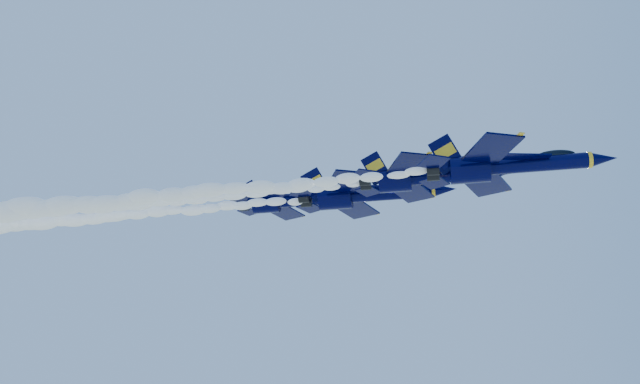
% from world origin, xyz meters
% --- Properties ---
extents(jet_lead, '(16.95, 13.90, 6.30)m').
position_xyz_m(jet_lead, '(15.73, -9.13, 148.89)').
color(jet_lead, black).
extents(smoke_trail_jet_lead, '(50.18, 2.30, 2.07)m').
position_xyz_m(smoke_trail_jet_lead, '(-16.60, -9.13, 148.40)').
color(smoke_trail_jet_lead, white).
extents(jet_second, '(16.46, 13.50, 6.12)m').
position_xyz_m(jet_second, '(8.25, -0.67, 152.08)').
color(jet_second, black).
extents(smoke_trail_jet_second, '(50.18, 2.23, 2.01)m').
position_xyz_m(smoke_trail_jet_second, '(-23.87, -0.67, 151.59)').
color(smoke_trail_jet_second, white).
extents(jet_third, '(19.06, 15.63, 7.08)m').
position_xyz_m(jet_third, '(1.03, 6.62, 153.66)').
color(jet_third, black).
extents(smoke_trail_jet_third, '(50.18, 2.58, 2.32)m').
position_xyz_m(smoke_trail_jet_third, '(-32.20, 6.62, 153.15)').
color(smoke_trail_jet_third, white).
extents(jet_fourth, '(16.97, 13.92, 6.31)m').
position_xyz_m(jet_fourth, '(-10.40, 14.67, 156.86)').
color(jet_fourth, black).
extents(smoke_trail_jet_fourth, '(50.18, 2.30, 2.07)m').
position_xyz_m(smoke_trail_jet_fourth, '(-42.74, 14.67, 156.37)').
color(smoke_trail_jet_fourth, white).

